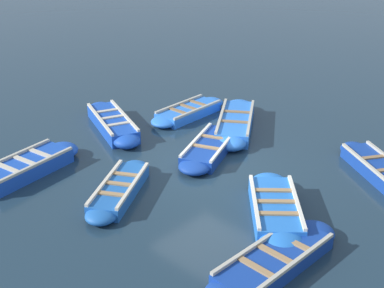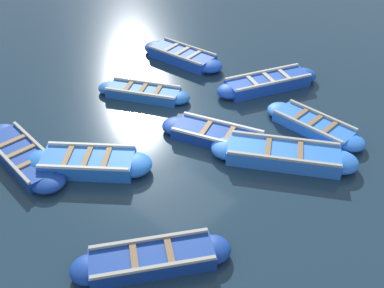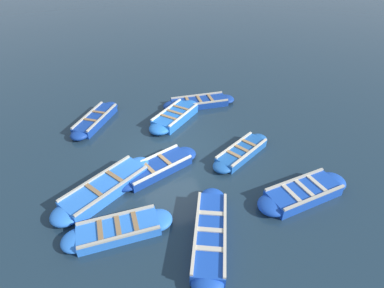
{
  "view_description": "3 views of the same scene",
  "coord_description": "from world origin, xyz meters",
  "px_view_note": "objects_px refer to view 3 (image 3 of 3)",
  "views": [
    {
      "loc": [
        8.35,
        -9.62,
        6.65
      ],
      "look_at": [
        -0.8,
        0.14,
        0.45
      ],
      "focal_mm": 50.0,
      "sensor_mm": 36.0,
      "label": 1
    },
    {
      "loc": [
        7.01,
        7.53,
        7.66
      ],
      "look_at": [
        0.3,
        0.72,
        0.37
      ],
      "focal_mm": 42.0,
      "sensor_mm": 36.0,
      "label": 2
    },
    {
      "loc": [
        -8.98,
        2.0,
        7.14
      ],
      "look_at": [
        0.3,
        -0.86,
        0.21
      ],
      "focal_mm": 28.0,
      "sensor_mm": 36.0,
      "label": 3
    }
  ],
  "objects_px": {
    "boat_outer_left": "(175,116)",
    "boat_tucked": "(106,188)",
    "boat_mid_row": "(199,102)",
    "boat_centre": "(157,167)",
    "boat_far_corner": "(242,152)",
    "boat_broadside": "(303,193)",
    "boat_inner_gap": "(119,230)",
    "boat_alongside": "(96,120)",
    "boat_bow_out": "(210,235)"
  },
  "relations": [
    {
      "from": "boat_outer_left",
      "to": "boat_far_corner",
      "type": "height_order",
      "value": "boat_outer_left"
    },
    {
      "from": "boat_broadside",
      "to": "boat_centre",
      "type": "height_order",
      "value": "boat_broadside"
    },
    {
      "from": "boat_broadside",
      "to": "boat_alongside",
      "type": "height_order",
      "value": "boat_broadside"
    },
    {
      "from": "boat_mid_row",
      "to": "boat_bow_out",
      "type": "xyz_separation_m",
      "value": [
        -7.71,
        2.22,
        0.04
      ]
    },
    {
      "from": "boat_broadside",
      "to": "boat_tucked",
      "type": "xyz_separation_m",
      "value": [
        2.12,
        6.13,
        0.01
      ]
    },
    {
      "from": "boat_broadside",
      "to": "boat_tucked",
      "type": "distance_m",
      "value": 6.49
    },
    {
      "from": "boat_far_corner",
      "to": "boat_broadside",
      "type": "distance_m",
      "value": 2.83
    },
    {
      "from": "boat_centre",
      "to": "boat_tucked",
      "type": "distance_m",
      "value": 1.94
    },
    {
      "from": "boat_far_corner",
      "to": "boat_tucked",
      "type": "height_order",
      "value": "boat_tucked"
    },
    {
      "from": "boat_inner_gap",
      "to": "boat_broadside",
      "type": "bearing_deg",
      "value": -92.95
    },
    {
      "from": "boat_far_corner",
      "to": "boat_mid_row",
      "type": "relative_size",
      "value": 0.83
    },
    {
      "from": "boat_outer_left",
      "to": "boat_centre",
      "type": "relative_size",
      "value": 0.9
    },
    {
      "from": "boat_alongside",
      "to": "boat_centre",
      "type": "bearing_deg",
      "value": -154.25
    },
    {
      "from": "boat_alongside",
      "to": "boat_bow_out",
      "type": "xyz_separation_m",
      "value": [
        -7.48,
        -2.81,
        0.03
      ]
    },
    {
      "from": "boat_inner_gap",
      "to": "boat_alongside",
      "type": "distance_m",
      "value": 6.52
    },
    {
      "from": "boat_broadside",
      "to": "boat_inner_gap",
      "type": "distance_m",
      "value": 5.91
    },
    {
      "from": "boat_alongside",
      "to": "boat_far_corner",
      "type": "bearing_deg",
      "value": -128.12
    },
    {
      "from": "boat_outer_left",
      "to": "boat_inner_gap",
      "type": "bearing_deg",
      "value": 151.1
    },
    {
      "from": "boat_outer_left",
      "to": "boat_inner_gap",
      "type": "height_order",
      "value": "boat_outer_left"
    },
    {
      "from": "boat_centre",
      "to": "boat_outer_left",
      "type": "bearing_deg",
      "value": -24.77
    },
    {
      "from": "boat_outer_left",
      "to": "boat_inner_gap",
      "type": "xyz_separation_m",
      "value": [
        -5.69,
        3.14,
        -0.04
      ]
    },
    {
      "from": "boat_mid_row",
      "to": "boat_tucked",
      "type": "bearing_deg",
      "value": 135.24
    },
    {
      "from": "boat_bow_out",
      "to": "boat_outer_left",
      "type": "bearing_deg",
      "value": -6.02
    },
    {
      "from": "boat_bow_out",
      "to": "boat_mid_row",
      "type": "bearing_deg",
      "value": -16.05
    },
    {
      "from": "boat_broadside",
      "to": "boat_bow_out",
      "type": "distance_m",
      "value": 3.52
    },
    {
      "from": "boat_outer_left",
      "to": "boat_centre",
      "type": "height_order",
      "value": "boat_outer_left"
    },
    {
      "from": "boat_far_corner",
      "to": "boat_mid_row",
      "type": "xyz_separation_m",
      "value": [
        4.4,
        0.28,
        -0.0
      ]
    },
    {
      "from": "boat_far_corner",
      "to": "boat_bow_out",
      "type": "xyz_separation_m",
      "value": [
        -3.32,
        2.5,
        0.04
      ]
    },
    {
      "from": "boat_outer_left",
      "to": "boat_mid_row",
      "type": "xyz_separation_m",
      "value": [
        1.05,
        -1.52,
        -0.04
      ]
    },
    {
      "from": "boat_centre",
      "to": "boat_bow_out",
      "type": "distance_m",
      "value": 3.46
    },
    {
      "from": "boat_alongside",
      "to": "boat_broadside",
      "type": "bearing_deg",
      "value": -137.4
    },
    {
      "from": "boat_centre",
      "to": "boat_inner_gap",
      "type": "distance_m",
      "value": 2.89
    },
    {
      "from": "boat_broadside",
      "to": "boat_centre",
      "type": "relative_size",
      "value": 1.02
    },
    {
      "from": "boat_outer_left",
      "to": "boat_broadside",
      "type": "height_order",
      "value": "boat_outer_left"
    },
    {
      "from": "boat_tucked",
      "to": "boat_inner_gap",
      "type": "xyz_separation_m",
      "value": [
        -1.82,
        -0.23,
        -0.04
      ]
    },
    {
      "from": "boat_centre",
      "to": "boat_far_corner",
      "type": "bearing_deg",
      "value": -90.72
    },
    {
      "from": "boat_mid_row",
      "to": "boat_centre",
      "type": "bearing_deg",
      "value": 145.08
    },
    {
      "from": "boat_mid_row",
      "to": "boat_centre",
      "type": "distance_m",
      "value": 5.31
    },
    {
      "from": "boat_centre",
      "to": "boat_bow_out",
      "type": "height_order",
      "value": "boat_bow_out"
    },
    {
      "from": "boat_outer_left",
      "to": "boat_tucked",
      "type": "distance_m",
      "value": 5.14
    },
    {
      "from": "boat_tucked",
      "to": "boat_bow_out",
      "type": "distance_m",
      "value": 3.86
    },
    {
      "from": "boat_tucked",
      "to": "boat_alongside",
      "type": "height_order",
      "value": "boat_tucked"
    },
    {
      "from": "boat_mid_row",
      "to": "boat_centre",
      "type": "relative_size",
      "value": 1.06
    },
    {
      "from": "boat_broadside",
      "to": "boat_centre",
      "type": "bearing_deg",
      "value": 57.78
    },
    {
      "from": "boat_centre",
      "to": "boat_alongside",
      "type": "bearing_deg",
      "value": 25.75
    },
    {
      "from": "boat_far_corner",
      "to": "boat_alongside",
      "type": "distance_m",
      "value": 6.74
    },
    {
      "from": "boat_outer_left",
      "to": "boat_alongside",
      "type": "distance_m",
      "value": 3.6
    },
    {
      "from": "boat_centre",
      "to": "boat_alongside",
      "type": "distance_m",
      "value": 4.57
    },
    {
      "from": "boat_mid_row",
      "to": "boat_broadside",
      "type": "xyz_separation_m",
      "value": [
        -7.05,
        -1.24,
        0.04
      ]
    },
    {
      "from": "boat_tucked",
      "to": "boat_alongside",
      "type": "bearing_deg",
      "value": 1.65
    }
  ]
}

